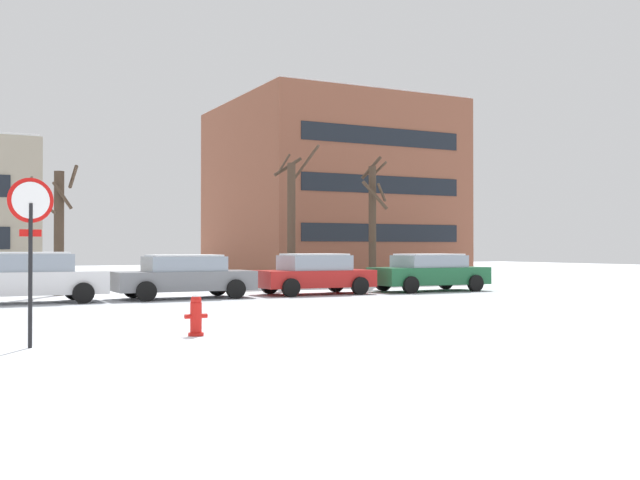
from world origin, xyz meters
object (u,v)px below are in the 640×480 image
at_px(parked_car_white, 28,277).
at_px(parked_car_gray, 184,276).
at_px(parked_car_green, 429,272).
at_px(parked_car_red, 314,274).
at_px(stop_sign, 31,228).
at_px(fire_hydrant, 196,315).

bearing_deg(parked_car_white, parked_car_gray, -0.37).
relative_size(parked_car_gray, parked_car_green, 1.00).
bearing_deg(parked_car_red, parked_car_gray, -179.98).
height_order(stop_sign, parked_car_red, stop_sign).
height_order(fire_hydrant, parked_car_white, parked_car_white).
height_order(stop_sign, parked_car_white, stop_sign).
bearing_deg(parked_car_gray, parked_car_red, 0.02).
bearing_deg(parked_car_red, parked_car_green, -2.96).
relative_size(parked_car_red, parked_car_green, 0.92).
height_order(stop_sign, parked_car_green, stop_sign).
xyz_separation_m(stop_sign, parked_car_green, (15.75, 10.73, -1.26)).
distance_m(parked_car_white, parked_car_red, 9.75).
xyz_separation_m(fire_hydrant, parked_car_red, (7.85, 10.56, 0.34)).
distance_m(fire_hydrant, parked_car_gray, 10.97).
bearing_deg(parked_car_red, parked_car_white, 179.82).
bearing_deg(stop_sign, parked_car_green, 34.28).
bearing_deg(parked_car_green, stop_sign, -145.72).
distance_m(parked_car_gray, parked_car_red, 4.87).
xyz_separation_m(fire_hydrant, parked_car_white, (-1.90, 10.59, 0.38)).
bearing_deg(parked_car_gray, fire_hydrant, -105.73).
relative_size(stop_sign, parked_car_white, 0.63).
bearing_deg(fire_hydrant, parked_car_red, 53.38).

